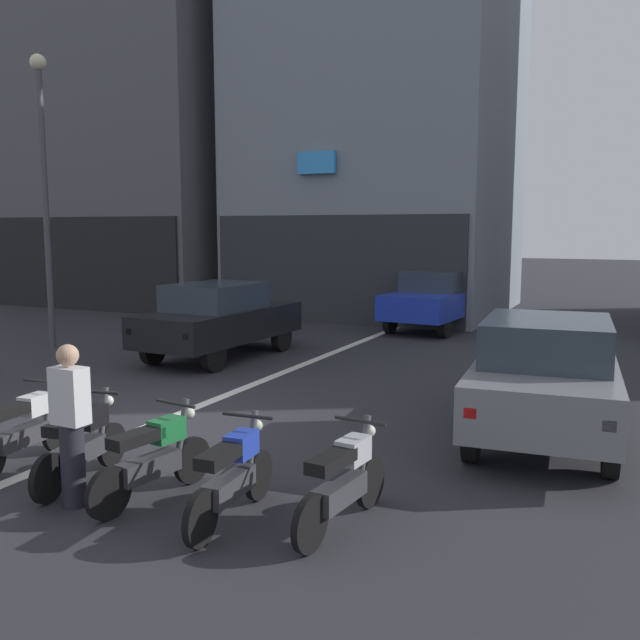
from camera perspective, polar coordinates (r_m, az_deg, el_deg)
ground_plane at (r=10.11m, az=-14.33°, el=-8.69°), size 120.00×120.00×0.00m
lane_centre_line at (r=15.07m, az=0.37°, el=-3.04°), size 0.20×18.00×0.01m
building_corner_left at (r=29.34m, az=-13.64°, el=20.25°), size 9.12×9.47×18.62m
building_mid_block at (r=24.24m, az=5.35°, el=17.75°), size 8.24×8.24×14.15m
car_black_crossing_near at (r=14.91m, az=-8.46°, el=0.19°), size 1.93×4.17×1.64m
car_grey_parked_kerbside at (r=9.55m, az=18.38°, el=-4.32°), size 2.10×4.23×1.64m
car_blue_down_street at (r=19.26m, az=9.67°, el=1.84°), size 2.09×4.23×1.64m
street_lamp at (r=17.22m, az=-22.13°, el=11.39°), size 0.36×0.36×6.70m
motorcycle_white_row_leftmost at (r=8.88m, az=-23.52°, el=-8.32°), size 0.55×1.67×0.98m
motorcycle_black_row_left_mid at (r=8.08m, az=-19.31°, el=-9.67°), size 0.55×1.66×0.98m
motorcycle_green_row_centre at (r=7.39m, az=-13.77°, el=-11.09°), size 0.55×1.66×0.98m
motorcycle_blue_row_right_mid at (r=6.75m, az=-7.35°, el=-12.75°), size 0.55×1.67×0.98m
motorcycle_silver_row_rightmost at (r=6.56m, az=1.96°, el=-13.31°), size 0.55×1.67×0.98m
person_by_motorcycles at (r=7.34m, az=-20.14°, el=-8.21°), size 0.36×0.24×1.67m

